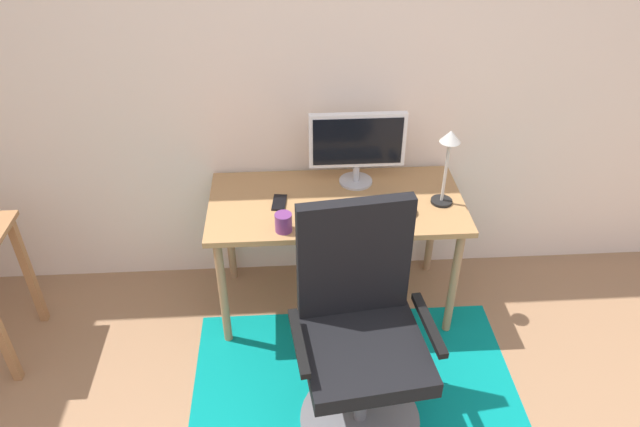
% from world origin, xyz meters
% --- Properties ---
extents(wall_back, '(6.00, 0.10, 2.60)m').
position_xyz_m(wall_back, '(0.00, 2.20, 1.30)').
color(wall_back, beige).
rests_on(wall_back, ground).
extents(area_rug, '(1.61, 1.28, 0.01)m').
position_xyz_m(area_rug, '(0.07, 1.08, 0.00)').
color(area_rug, '#077F78').
rests_on(area_rug, ground).
extents(desk, '(1.32, 0.64, 0.71)m').
position_xyz_m(desk, '(0.02, 1.81, 0.63)').
color(desk, '#A97A49').
rests_on(desk, ground).
extents(monitor, '(0.50, 0.18, 0.41)m').
position_xyz_m(monitor, '(0.14, 1.99, 0.94)').
color(monitor, '#B2B2B7').
rests_on(monitor, desk).
extents(keyboard, '(0.43, 0.13, 0.02)m').
position_xyz_m(keyboard, '(0.11, 1.65, 0.71)').
color(keyboard, black).
rests_on(keyboard, desk).
extents(computer_mouse, '(0.06, 0.10, 0.03)m').
position_xyz_m(computer_mouse, '(0.39, 1.69, 0.72)').
color(computer_mouse, black).
rests_on(computer_mouse, desk).
extents(coffee_cup, '(0.08, 0.08, 0.09)m').
position_xyz_m(coffee_cup, '(-0.25, 1.57, 0.75)').
color(coffee_cup, '#6B3273').
rests_on(coffee_cup, desk).
extents(cell_phone, '(0.08, 0.15, 0.01)m').
position_xyz_m(cell_phone, '(-0.27, 1.81, 0.71)').
color(cell_phone, black).
rests_on(cell_phone, desk).
extents(desk_lamp, '(0.11, 0.11, 0.41)m').
position_xyz_m(desk_lamp, '(0.56, 1.77, 0.99)').
color(desk_lamp, black).
rests_on(desk_lamp, desk).
extents(office_chair, '(0.63, 0.57, 1.11)m').
position_xyz_m(office_chair, '(0.06, 1.05, 0.46)').
color(office_chair, slate).
rests_on(office_chair, ground).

